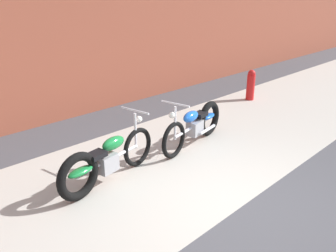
% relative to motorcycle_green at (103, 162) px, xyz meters
% --- Properties ---
extents(ground_plane, '(80.00, 80.00, 0.00)m').
position_rel_motorcycle_green_xyz_m(ground_plane, '(0.88, -1.86, -0.40)').
color(ground_plane, '#47474C').
extents(sidewalk_slab, '(36.00, 3.50, 0.01)m').
position_rel_motorcycle_green_xyz_m(sidewalk_slab, '(0.88, -0.11, -0.40)').
color(sidewalk_slab, '#B2ADA3').
rests_on(sidewalk_slab, ground).
extents(motorcycle_green, '(1.99, 0.63, 1.03)m').
position_rel_motorcycle_green_xyz_m(motorcycle_green, '(0.00, 0.00, 0.00)').
color(motorcycle_green, black).
rests_on(motorcycle_green, ground).
extents(motorcycle_blue, '(1.99, 0.64, 1.03)m').
position_rel_motorcycle_green_xyz_m(motorcycle_blue, '(2.24, 0.05, 0.00)').
color(motorcycle_blue, black).
rests_on(motorcycle_blue, ground).
extents(fire_hydrant, '(0.22, 0.22, 0.84)m').
position_rel_motorcycle_green_xyz_m(fire_hydrant, '(5.52, 0.95, 0.03)').
color(fire_hydrant, red).
rests_on(fire_hydrant, ground).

